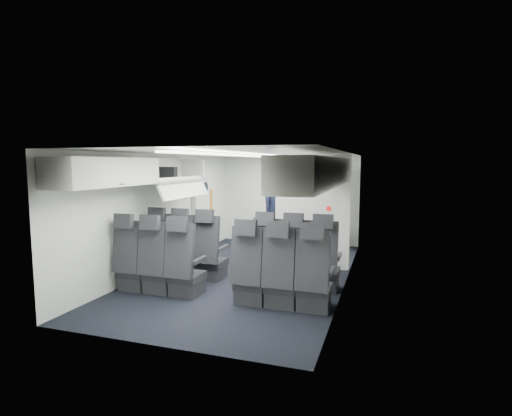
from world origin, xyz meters
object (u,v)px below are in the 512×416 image
Objects in this scene: boarding_door at (203,209)px; carry_on_bag at (166,173)px; seat_row_mid at (216,273)px; seat_row_front at (238,259)px; flight_attendant at (272,213)px; galley_unit at (326,207)px.

carry_on_bag is at bearing -83.90° from boarding_door.
carry_on_bag reaches higher than seat_row_mid.
seat_row_front is 1.79× the size of boarding_door.
boarding_door reaches higher than seat_row_mid.
flight_attendant is at bearing 89.99° from seat_row_mid.
flight_attendant is (0.00, 2.94, 0.52)m from seat_row_mid.
boarding_door is 2.10m from carry_on_bag.
flight_attendant is at bearing -1.53° from boarding_door.
seat_row_mid is at bearing -51.55° from carry_on_bag.
carry_on_bag is at bearing -127.76° from galley_unit.
seat_row_front is 1.00× the size of seat_row_mid.
seat_row_mid is 1.75× the size of galley_unit.
boarding_door is at bearing -155.72° from galley_unit.
boarding_door is (-1.64, 2.09, 0.55)m from seat_row_front.
seat_row_mid is 3.45m from boarding_door.
boarding_door is 5.19× the size of carry_on_bag.
carry_on_bag is (0.20, -1.91, 0.85)m from boarding_door.
boarding_door is 1.01× the size of flight_attendant.
carry_on_bag is (-1.43, 1.08, 1.40)m from seat_row_mid.
galley_unit reaches higher than seat_row_front.
flight_attendant reaches higher than seat_row_mid.
boarding_door is 1.64m from flight_attendant.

